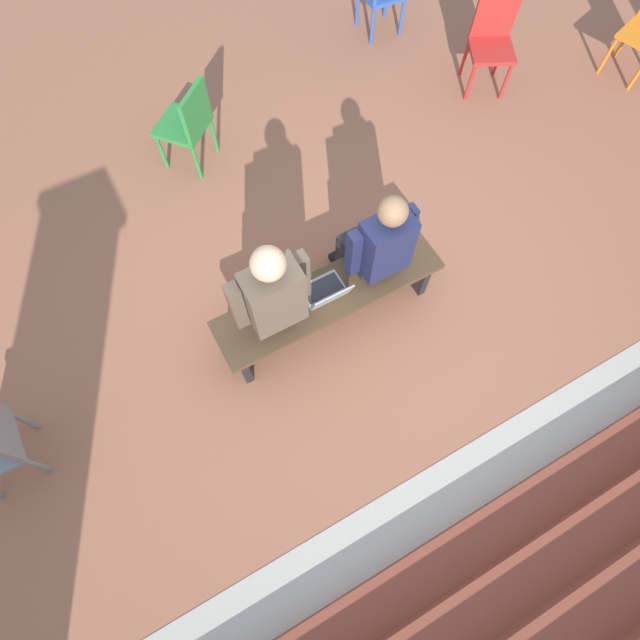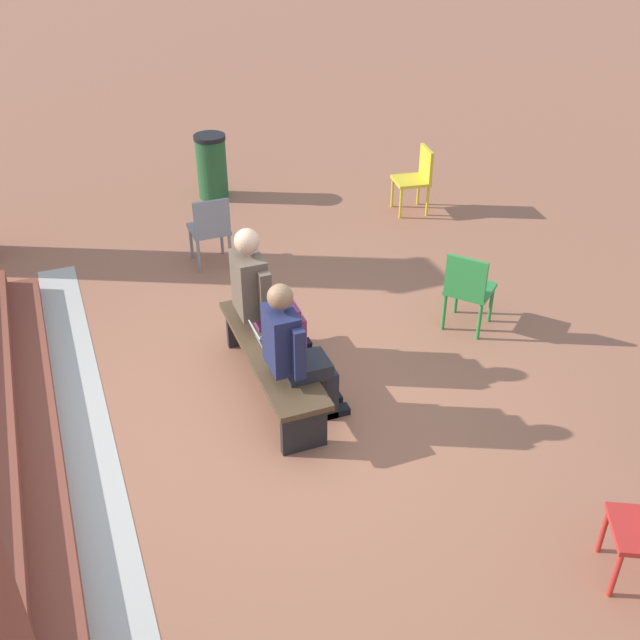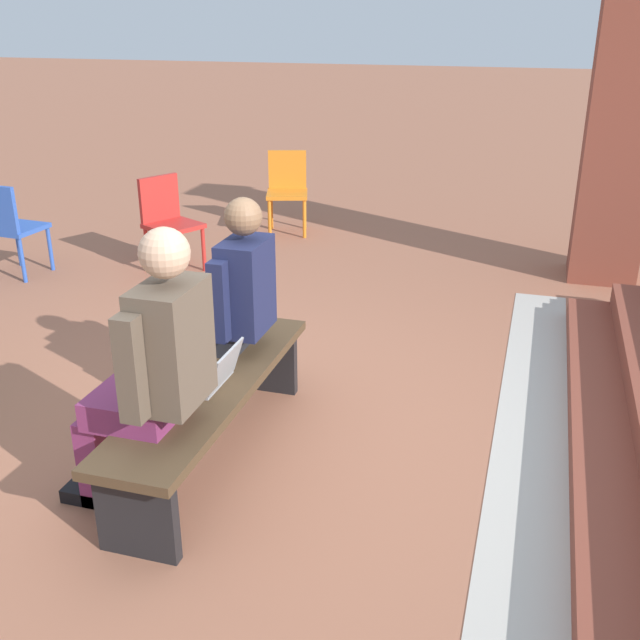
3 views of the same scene
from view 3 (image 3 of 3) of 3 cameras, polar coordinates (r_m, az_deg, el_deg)
ground_plane at (r=4.22m, az=-4.63°, el=-8.97°), size 60.00×60.00×0.00m
concrete_strip at (r=3.80m, az=15.40°, el=-13.73°), size 6.01×0.40×0.01m
brick_pillar_left_of_steps at (r=6.83m, az=22.20°, el=14.75°), size 0.64×0.64×2.89m
bench at (r=3.91m, az=-8.22°, el=-5.90°), size 1.80×0.44×0.45m
person_student at (r=4.13m, az=-6.93°, el=1.14°), size 0.52×0.66×1.31m
person_adult at (r=3.42m, az=-12.69°, el=-3.50°), size 0.56×0.71×1.38m
laptop at (r=3.81m, az=-8.37°, el=-4.21°), size 0.32×0.29×0.21m
plastic_chair_near_bench_right at (r=6.88m, az=-11.52°, el=7.65°), size 0.57×0.57×0.84m
plastic_chair_foreground at (r=7.08m, az=-22.61°, el=6.78°), size 0.45×0.45×0.84m
plastic_chair_near_bench_left at (r=7.99m, az=-2.51°, el=10.12°), size 0.53×0.53×0.84m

